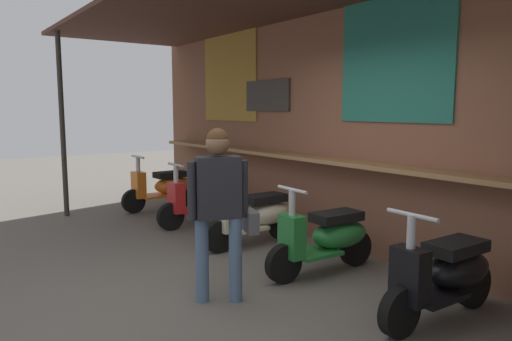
% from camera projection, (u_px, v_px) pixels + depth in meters
% --- Properties ---
extents(ground_plane, '(30.09, 30.09, 0.00)m').
position_uv_depth(ground_plane, '(246.00, 296.00, 4.46)').
color(ground_plane, '#605B54').
extents(market_stall_facade, '(10.75, 2.73, 3.22)m').
position_uv_depth(market_stall_facade, '(379.00, 103.00, 5.28)').
color(market_stall_facade, brown).
rests_on(market_stall_facade, ground_plane).
extents(scooter_orange, '(0.46, 1.40, 0.97)m').
position_uv_depth(scooter_orange, '(165.00, 187.00, 8.33)').
color(scooter_orange, orange).
rests_on(scooter_orange, ground_plane).
extents(scooter_red, '(0.46, 1.40, 0.97)m').
position_uv_depth(scooter_red, '(205.00, 199.00, 7.17)').
color(scooter_red, red).
rests_on(scooter_red, ground_plane).
extents(scooter_cream, '(0.46, 1.40, 0.97)m').
position_uv_depth(scooter_cream, '(257.00, 215.00, 6.10)').
color(scooter_cream, beige).
rests_on(scooter_cream, ground_plane).
extents(scooter_green, '(0.48, 1.40, 0.97)m').
position_uv_depth(scooter_green, '(328.00, 237.00, 5.06)').
color(scooter_green, '#237533').
rests_on(scooter_green, ground_plane).
extents(scooter_black, '(0.46, 1.40, 0.97)m').
position_uv_depth(scooter_black, '(446.00, 274.00, 3.94)').
color(scooter_black, black).
rests_on(scooter_black, ground_plane).
extents(shopper_passing, '(0.38, 0.65, 1.58)m').
position_uv_depth(shopper_passing, '(220.00, 199.00, 4.23)').
color(shopper_passing, slate).
rests_on(shopper_passing, ground_plane).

